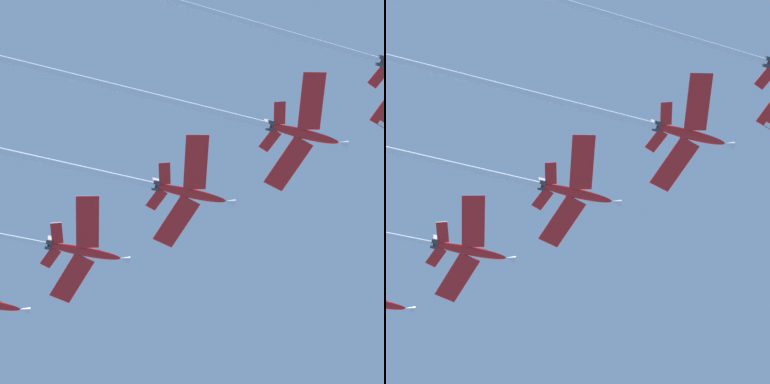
{
  "view_description": "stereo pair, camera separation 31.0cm",
  "coord_description": "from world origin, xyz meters",
  "views": [
    {
      "loc": [
        -40.65,
        -9.0,
        1.99
      ],
      "look_at": [
        -18.91,
        29.14,
        107.49
      ],
      "focal_mm": 67.74,
      "sensor_mm": 36.0,
      "label": 1
    },
    {
      "loc": [
        -40.92,
        -8.85,
        1.99
      ],
      "look_at": [
        -18.91,
        29.14,
        107.49
      ],
      "focal_mm": 67.74,
      "sensor_mm": 36.0,
      "label": 2
    }
  ],
  "objects": [
    {
      "name": "jet_fourth",
      "position": [
        -37.46,
        47.92,
        104.42
      ],
      "size": [
        52.26,
        20.14,
        9.81
      ],
      "color": "red"
    },
    {
      "name": "jet_lead",
      "position": [
        -8.98,
        -1.48,
        109.81
      ],
      "size": [
        51.61,
        20.12,
        10.43
      ],
      "color": "red"
    },
    {
      "name": "jet_second",
      "position": [
        -22.13,
        15.79,
        106.86
      ],
      "size": [
        55.3,
        21.29,
        10.61
      ],
      "color": "red"
    },
    {
      "name": "jet_third",
      "position": [
        -30.83,
        32.07,
        105.63
      ],
      "size": [
        52.22,
        20.16,
        10.0
      ],
      "color": "red"
    }
  ]
}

